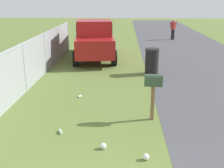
# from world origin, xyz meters

# --- Properties ---
(mailbox) EXTENTS (0.23, 0.49, 1.30)m
(mailbox) POSITION_xyz_m (4.15, -1.10, 1.03)
(mailbox) COLOR brown
(mailbox) RESTS_ON ground
(pickup_truck) EXTENTS (5.40, 2.59, 2.09)m
(pickup_truck) POSITION_xyz_m (11.75, 1.29, 1.10)
(pickup_truck) COLOR maroon
(pickup_truck) RESTS_ON ground
(trash_bin) EXTENTS (0.60, 0.60, 1.12)m
(trash_bin) POSITION_xyz_m (8.84, -1.51, 0.56)
(trash_bin) COLOR black
(trash_bin) RESTS_ON ground
(pedestrian) EXTENTS (0.30, 0.54, 1.56)m
(pedestrian) POSITION_xyz_m (18.88, -4.04, 0.90)
(pedestrian) COLOR black
(pedestrian) RESTS_ON ground
(fence_section) EXTENTS (13.06, 0.07, 1.74)m
(fence_section) POSITION_xyz_m (7.62, 3.17, 0.94)
(fence_section) COLOR #9EA3A8
(fence_section) RESTS_ON ground
(litter_bag_by_mailbox) EXTENTS (0.14, 0.14, 0.14)m
(litter_bag_by_mailbox) POSITION_xyz_m (2.52, 0.13, 0.07)
(litter_bag_by_mailbox) COLOR silver
(litter_bag_by_mailbox) RESTS_ON ground
(litter_can_midfield_a) EXTENTS (0.14, 0.12, 0.07)m
(litter_can_midfield_a) POSITION_xyz_m (5.80, 1.17, 0.03)
(litter_can_midfield_a) COLOR silver
(litter_can_midfield_a) RESTS_ON ground
(litter_bottle_far_scatter) EXTENTS (0.23, 0.16, 0.07)m
(litter_bottle_far_scatter) POSITION_xyz_m (3.23, 1.25, 0.04)
(litter_bottle_far_scatter) COLOR #B2D8BF
(litter_bottle_far_scatter) RESTS_ON ground
(litter_bag_midfield_b) EXTENTS (0.14, 0.14, 0.14)m
(litter_bag_midfield_b) POSITION_xyz_m (2.12, -0.80, 0.07)
(litter_bag_midfield_b) COLOR silver
(litter_bag_midfield_b) RESTS_ON ground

